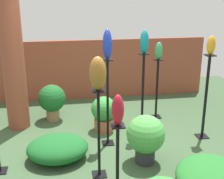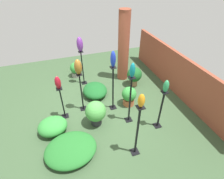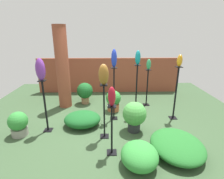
{
  "view_description": "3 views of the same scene",
  "coord_description": "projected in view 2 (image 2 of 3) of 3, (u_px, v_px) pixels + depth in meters",
  "views": [
    {
      "loc": [
        -0.54,
        -4.29,
        2.58
      ],
      "look_at": [
        0.15,
        0.07,
        1.09
      ],
      "focal_mm": 50.0,
      "sensor_mm": 36.0,
      "label": 1
    },
    {
      "loc": [
        4.04,
        -0.95,
        3.8
      ],
      "look_at": [
        0.27,
        0.34,
        0.84
      ],
      "focal_mm": 28.0,
      "sensor_mm": 36.0,
      "label": 2
    },
    {
      "loc": [
        -0.04,
        -4.06,
        2.35
      ],
      "look_at": [
        0.07,
        0.06,
        0.99
      ],
      "focal_mm": 28.0,
      "sensor_mm": 36.0,
      "label": 3
    }
  ],
  "objects": [
    {
      "name": "potted_plant_mid_right",
      "position": [
        76.0,
        69.0,
        6.94
      ],
      "size": [
        0.45,
        0.45,
        0.59
      ],
      "color": "gray",
      "rests_on": "ground"
    },
    {
      "name": "pedestal_teal",
      "position": [
        130.0,
        102.0,
        4.75
      ],
      "size": [
        0.2,
        0.2,
        1.49
      ],
      "color": "black",
      "rests_on": "ground"
    },
    {
      "name": "ground_plane",
      "position": [
        99.0,
        108.0,
        5.58
      ],
      "size": [
        8.0,
        8.0,
        0.0
      ],
      "primitive_type": "plane",
      "color": "#385133"
    },
    {
      "name": "foliage_bed_west",
      "position": [
        71.0,
        149.0,
        4.17
      ],
      "size": [
        1.06,
        1.24,
        0.32
      ],
      "primitive_type": "ellipsoid",
      "color": "#236B28",
      "rests_on": "ground"
    },
    {
      "name": "art_vase_ruby",
      "position": [
        58.0,
        83.0,
        4.55
      ],
      "size": [
        0.14,
        0.16,
        0.37
      ],
      "primitive_type": "ellipsoid",
      "color": "maroon",
      "rests_on": "pedestal_ruby"
    },
    {
      "name": "art_vase_teal",
      "position": [
        132.0,
        70.0,
        4.15
      ],
      "size": [
        0.15,
        0.13,
        0.39
      ],
      "primitive_type": "ellipsoid",
      "color": "#0F727A",
      "rests_on": "pedestal_teal"
    },
    {
      "name": "brick_pillar",
      "position": [
        124.0,
        47.0,
        6.27
      ],
      "size": [
        0.4,
        0.4,
        2.57
      ],
      "primitive_type": "cylinder",
      "color": "brown",
      "rests_on": "ground"
    },
    {
      "name": "brick_wall_back",
      "position": [
        178.0,
        75.0,
        5.89
      ],
      "size": [
        5.6,
        0.12,
        1.38
      ],
      "primitive_type": "cube",
      "color": "brown",
      "rests_on": "ground"
    },
    {
      "name": "potted_plant_front_right",
      "position": [
        129.0,
        96.0,
        5.52
      ],
      "size": [
        0.46,
        0.46,
        0.65
      ],
      "color": "#B25B38",
      "rests_on": "ground"
    },
    {
      "name": "potted_plant_near_pillar",
      "position": [
        96.0,
        112.0,
        4.8
      ],
      "size": [
        0.58,
        0.58,
        0.76
      ],
      "color": "#2D2D33",
      "rests_on": "ground"
    },
    {
      "name": "foliage_bed_center",
      "position": [
        95.0,
        90.0,
        6.02
      ],
      "size": [
        0.95,
        0.82,
        0.36
      ],
      "primitive_type": "ellipsoid",
      "color": "#195923",
      "rests_on": "ground"
    },
    {
      "name": "art_vase_jade",
      "position": [
        166.0,
        86.0,
        4.16
      ],
      "size": [
        0.14,
        0.13,
        0.34
      ],
      "primitive_type": "ellipsoid",
      "color": "#2D9356",
      "rests_on": "pedestal_jade"
    },
    {
      "name": "pedestal_violet",
      "position": [
        83.0,
        69.0,
        6.35
      ],
      "size": [
        0.2,
        0.2,
        1.3
      ],
      "color": "black",
      "rests_on": "ground"
    },
    {
      "name": "art_vase_bronze",
      "position": [
        78.0,
        67.0,
        4.65
      ],
      "size": [
        0.22,
        0.21,
        0.45
      ],
      "primitive_type": "ellipsoid",
      "color": "brown",
      "rests_on": "pedestal_bronze"
    },
    {
      "name": "pedestal_cobalt",
      "position": [
        113.0,
        90.0,
        5.18
      ],
      "size": [
        0.2,
        0.2,
        1.47
      ],
      "color": "black",
      "rests_on": "ground"
    },
    {
      "name": "foliage_bed_east",
      "position": [
        53.0,
        126.0,
        4.68
      ],
      "size": [
        0.69,
        0.78,
        0.42
      ],
      "primitive_type": "ellipsoid",
      "color": "#338C38",
      "rests_on": "ground"
    },
    {
      "name": "pedestal_amber",
      "position": [
        137.0,
        134.0,
        3.89
      ],
      "size": [
        0.2,
        0.2,
        1.49
      ],
      "color": "black",
      "rests_on": "ground"
    },
    {
      "name": "art_vase_amber",
      "position": [
        141.0,
        101.0,
        3.32
      ],
      "size": [
        0.14,
        0.14,
        0.32
      ],
      "primitive_type": "ellipsoid",
      "color": "orange",
      "rests_on": "pedestal_amber"
    },
    {
      "name": "potted_plant_walkway_edge",
      "position": [
        134.0,
        75.0,
        6.35
      ],
      "size": [
        0.54,
        0.54,
        0.73
      ],
      "color": "#936B4C",
      "rests_on": "ground"
    },
    {
      "name": "pedestal_jade",
      "position": [
        160.0,
        111.0,
        4.65
      ],
      "size": [
        0.2,
        0.2,
        1.21
      ],
      "color": "black",
      "rests_on": "ground"
    },
    {
      "name": "pedestal_ruby",
      "position": [
        63.0,
        104.0,
        5.0
      ],
      "size": [
        0.2,
        0.2,
        1.04
      ],
      "color": "black",
      "rests_on": "ground"
    },
    {
      "name": "art_vase_violet",
      "position": [
        80.0,
        44.0,
        5.78
      ],
      "size": [
        0.21,
        0.21,
        0.51
      ],
      "primitive_type": "ellipsoid",
      "color": "#6B2D8C",
      "rests_on": "pedestal_violet"
    },
    {
      "name": "pedestal_bronze",
      "position": [
        82.0,
        94.0,
        5.2
      ],
      "size": [
        0.2,
        0.2,
        1.28
      ],
      "color": "black",
      "rests_on": "ground"
    },
    {
      "name": "art_vase_cobalt",
      "position": [
        113.0,
        59.0,
        4.57
      ],
      "size": [
        0.15,
        0.15,
        0.47
      ],
      "primitive_type": "ellipsoid",
      "color": "#192D9E",
      "rests_on": "pedestal_cobalt"
    }
  ]
}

